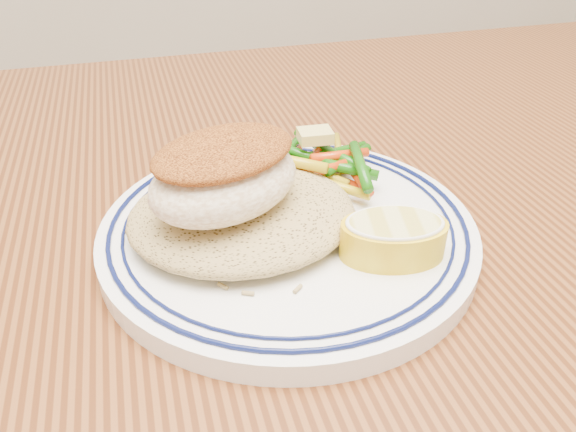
% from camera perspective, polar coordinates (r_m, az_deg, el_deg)
% --- Properties ---
extents(dining_table, '(1.50, 0.90, 0.75)m').
position_cam_1_polar(dining_table, '(0.43, -0.53, -14.60)').
color(dining_table, '#4A230E').
rests_on(dining_table, ground).
extents(plate, '(0.25, 0.25, 0.02)m').
position_cam_1_polar(plate, '(0.38, 0.00, -1.34)').
color(plate, white).
rests_on(plate, dining_table).
extents(rice_pilaf, '(0.15, 0.13, 0.03)m').
position_cam_1_polar(rice_pilaf, '(0.36, -4.66, 0.65)').
color(rice_pilaf, '#9F874F').
rests_on(rice_pilaf, plate).
extents(fish_fillet, '(0.12, 0.10, 0.05)m').
position_cam_1_polar(fish_fillet, '(0.34, -6.50, 4.26)').
color(fish_fillet, white).
rests_on(fish_fillet, rice_pilaf).
extents(vegetable_pile, '(0.09, 0.11, 0.03)m').
position_cam_1_polar(vegetable_pile, '(0.41, 3.09, 5.23)').
color(vegetable_pile, '#BB9E13').
rests_on(vegetable_pile, plate).
extents(butter_pat, '(0.03, 0.02, 0.01)m').
position_cam_1_polar(butter_pat, '(0.41, 2.77, 8.17)').
color(butter_pat, '#DACC6A').
rests_on(butter_pat, vegetable_pile).
extents(lemon_wedge, '(0.07, 0.07, 0.03)m').
position_cam_1_polar(lemon_wedge, '(0.34, 10.65, -2.06)').
color(lemon_wedge, yellow).
rests_on(lemon_wedge, plate).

